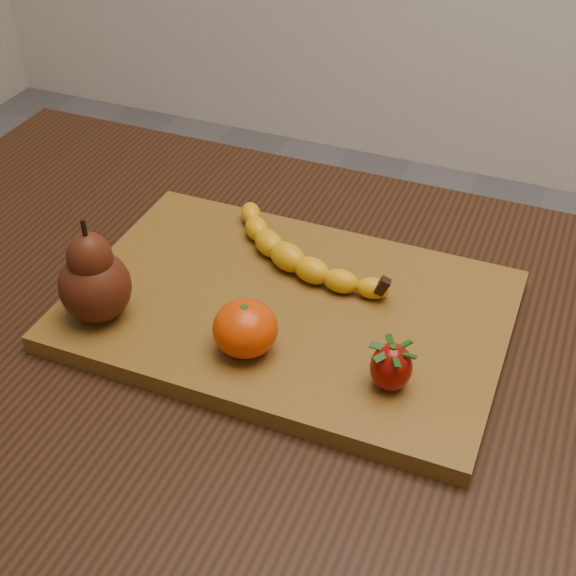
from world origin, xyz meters
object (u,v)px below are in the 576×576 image
at_px(table, 244,389).
at_px(cutting_board, 288,310).
at_px(mandarin, 245,329).
at_px(pear, 92,270).

relative_size(table, cutting_board, 2.22).
xyz_separation_m(table, mandarin, (0.03, -0.05, 0.14)).
distance_m(pear, mandarin, 0.16).
bearing_deg(cutting_board, pear, -152.51).
bearing_deg(pear, cutting_board, 27.55).
distance_m(table, cutting_board, 0.12).
relative_size(table, mandarin, 15.81).
relative_size(cutting_board, mandarin, 7.11).
bearing_deg(cutting_board, mandarin, -97.67).
xyz_separation_m(table, pear, (-0.13, -0.06, 0.17)).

